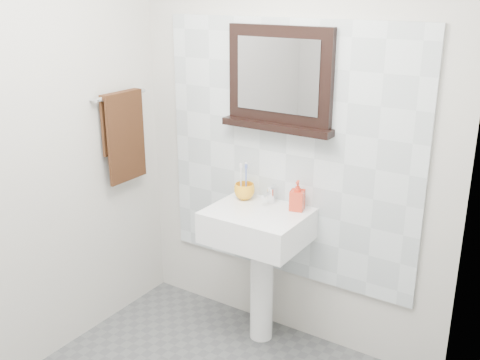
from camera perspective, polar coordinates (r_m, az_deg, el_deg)
name	(u,v)px	position (r m, az deg, el deg)	size (l,w,h in m)	color
back_wall	(288,136)	(3.21, 4.93, 4.47)	(2.00, 0.01, 2.50)	beige
left_wall	(11,155)	(3.07, -22.28, 2.38)	(0.01, 2.20, 2.50)	beige
right_wall	(399,251)	(1.89, 15.88, -6.98)	(0.01, 2.20, 2.50)	beige
splashback	(287,153)	(3.23, 4.78, 2.71)	(1.60, 0.02, 1.50)	silver
pedestal_sink	(258,240)	(3.25, 1.87, -6.07)	(0.55, 0.44, 0.96)	white
toothbrush_cup	(244,191)	(3.32, 0.45, -1.15)	(0.12, 0.12, 0.10)	#FCAB1D
toothbrushes	(244,179)	(3.30, 0.45, 0.07)	(0.05, 0.04, 0.21)	white
soap_dispenser	(297,196)	(3.16, 5.85, -1.58)	(0.08, 0.08, 0.17)	red
framed_mirror	(280,81)	(3.14, 4.04, 9.98)	(0.67, 0.11, 0.57)	black
towel_bar	(120,95)	(3.45, -12.06, 8.43)	(0.07, 0.40, 0.03)	silver
hand_towel	(124,130)	(3.49, -11.74, 5.03)	(0.06, 0.30, 0.55)	black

